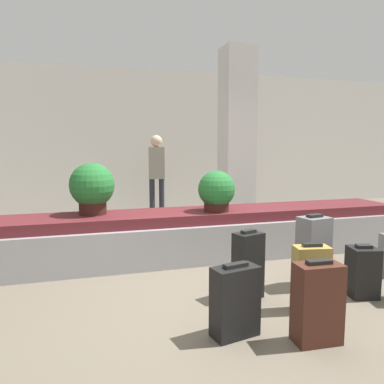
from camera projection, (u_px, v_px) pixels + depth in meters
ground_plane at (227, 292)px, 3.83m from camera, size 18.00×18.00×0.00m
back_wall at (144, 141)px, 8.60m from camera, size 18.00×0.06×3.20m
carousel at (192, 235)px, 5.00m from camera, size 6.16×0.90×0.63m
pillar at (237, 139)px, 6.71m from camera, size 0.54×0.54×3.20m
suitcase_0 at (248, 265)px, 3.64m from camera, size 0.32×0.26×0.68m
suitcase_1 at (235, 301)px, 2.91m from camera, size 0.39×0.26×0.59m
suitcase_2 at (317, 303)px, 2.81m from camera, size 0.36×0.22×0.64m
suitcase_4 at (311, 278)px, 3.36m from camera, size 0.34×0.23×0.62m
suitcase_5 at (362, 272)px, 3.68m from camera, size 0.31×0.31×0.52m
suitcase_6 at (313, 252)px, 3.93m from camera, size 0.33×0.28×0.78m
potted_plant_0 at (92, 188)px, 4.67m from camera, size 0.56×0.56×0.65m
potted_plant_1 at (217, 191)px, 4.89m from camera, size 0.49×0.49×0.53m
traveler_0 at (157, 169)px, 7.60m from camera, size 0.35×0.24×1.69m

